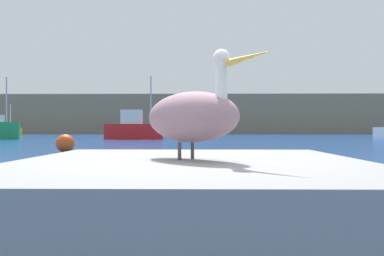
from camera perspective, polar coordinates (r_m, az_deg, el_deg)
ground_plane at (r=3.54m, az=0.12°, el=-15.72°), size 260.00×260.00×0.00m
hillside_backdrop at (r=71.89m, az=0.88°, el=1.90°), size 140.00×16.74×6.72m
pier_dock at (r=3.19m, az=-0.24°, el=-11.03°), size 2.84×3.01×0.70m
pelican at (r=3.13m, az=-0.06°, el=1.88°), size 1.08×1.13×0.86m
fishing_boat_red at (r=33.32m, az=-8.76°, el=-0.06°), size 4.91×1.40×5.47m
mooring_buoy at (r=15.78m, az=-18.48°, el=-2.20°), size 0.71×0.71×0.71m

